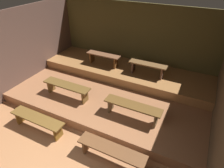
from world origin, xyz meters
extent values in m
cube|color=#A36B43|center=(0.00, 2.57, -0.04)|extent=(6.57, 5.94, 0.08)
cube|color=brown|center=(0.00, 5.17, 1.29)|extent=(6.57, 0.06, 2.58)
cube|color=brown|center=(-2.92, 2.57, 1.29)|extent=(0.06, 5.94, 2.58)
cube|color=#96613E|center=(0.00, 3.37, 0.14)|extent=(5.77, 3.54, 0.28)
cube|color=#9C693A|center=(0.00, 4.36, 0.42)|extent=(5.77, 1.57, 0.28)
cube|color=brown|center=(-1.05, 1.19, 0.39)|extent=(1.52, 0.33, 0.04)
cube|color=brown|center=(-1.69, 1.19, 0.19)|extent=(0.05, 0.27, 0.37)
cube|color=brown|center=(-0.41, 1.19, 0.19)|extent=(0.05, 0.27, 0.37)
cube|color=brown|center=(1.05, 1.19, 0.39)|extent=(1.52, 0.33, 0.04)
cube|color=brown|center=(0.41, 1.19, 0.19)|extent=(0.05, 0.27, 0.37)
cube|color=brown|center=(1.69, 1.19, 0.19)|extent=(0.05, 0.27, 0.37)
cube|color=brown|center=(-1.03, 2.41, 0.67)|extent=(1.48, 0.33, 0.04)
cube|color=brown|center=(-1.65, 2.41, 0.47)|extent=(0.05, 0.27, 0.37)
cube|color=brown|center=(-0.41, 2.41, 0.47)|extent=(0.05, 0.27, 0.37)
cube|color=brown|center=(1.03, 2.41, 0.67)|extent=(1.48, 0.33, 0.04)
cube|color=brown|center=(0.41, 2.41, 0.47)|extent=(0.05, 0.27, 0.37)
cube|color=brown|center=(1.65, 2.41, 0.47)|extent=(0.05, 0.27, 0.37)
cube|color=brown|center=(-0.81, 4.24, 0.95)|extent=(1.20, 0.33, 0.04)
cube|color=brown|center=(-1.29, 4.24, 0.75)|extent=(0.05, 0.27, 0.37)
cube|color=brown|center=(-0.32, 4.24, 0.75)|extent=(0.05, 0.27, 0.37)
cube|color=brown|center=(0.81, 4.24, 0.95)|extent=(1.20, 0.33, 0.04)
cube|color=brown|center=(0.32, 4.24, 0.75)|extent=(0.05, 0.27, 0.37)
cube|color=brown|center=(1.29, 4.24, 0.75)|extent=(0.05, 0.27, 0.37)
camera|label=1|loc=(2.27, -1.21, 3.74)|focal=31.23mm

